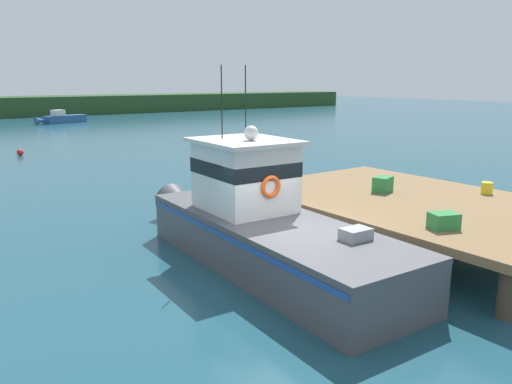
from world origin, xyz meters
name	(u,v)px	position (x,y,z in m)	size (l,w,h in m)	color
ground_plane	(280,278)	(0.00, 0.00, 0.00)	(200.00, 200.00, 0.00)	#1E4C5B
dock	(414,203)	(4.80, 0.00, 1.07)	(6.00, 9.00, 1.20)	#4C3D2D
main_fishing_boat	(259,223)	(0.23, 1.13, 1.01)	(2.93, 9.88, 4.80)	#4C4C51
crate_single_by_cleat	(444,221)	(2.85, -2.22, 1.38)	(0.60, 0.44, 0.36)	#2D8442
crate_stack_near_edge	(383,184)	(4.78, 1.11, 1.42)	(0.60, 0.44, 0.45)	#2D8442
bait_bucket	(487,188)	(7.01, -0.87, 1.37)	(0.32, 0.32, 0.34)	yellow
moored_boat_far_left	(62,118)	(8.50, 47.18, 0.48)	(5.58, 2.48, 1.40)	#285184
mooring_buoy_spare_mooring	(278,157)	(10.61, 13.27, 0.26)	(0.52, 0.52, 0.52)	#EA5B19
mooring_buoy_inshore	(20,152)	(-0.43, 24.29, 0.20)	(0.39, 0.39, 0.39)	red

